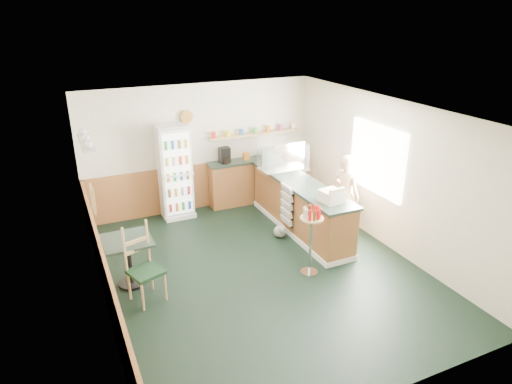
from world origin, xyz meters
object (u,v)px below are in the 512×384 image
display_case (283,158)px  shopkeeper (346,195)px  cash_register (331,196)px  condiment_stand (311,229)px  cafe_chair (144,260)px  cafe_table (128,253)px  drinks_fridge (175,172)px

display_case → shopkeeper: bearing=-60.3°
cash_register → condiment_stand: size_ratio=0.31×
condiment_stand → cafe_chair: cafe_chair is taller
display_case → shopkeeper: size_ratio=0.60×
cafe_table → display_case: bearing=21.2°
cash_register → drinks_fridge: bearing=121.0°
drinks_fridge → cafe_table: size_ratio=2.42×
display_case → shopkeeper: (0.70, -1.23, -0.48)m
condiment_stand → cafe_table: size_ratio=1.47×
condiment_stand → display_case: bearing=73.7°
condiment_stand → cafe_table: bearing=162.2°
display_case → cafe_chair: 3.75m
drinks_fridge → condiment_stand: drinks_fridge is taller
cafe_table → condiment_stand: bearing=-17.8°
display_case → cash_register: (0.00, -1.78, -0.17)m
cafe_table → cafe_chair: cafe_chair is taller
shopkeeper → cash_register: bearing=109.9°
display_case → cash_register: display_case is taller
drinks_fridge → condiment_stand: 3.42m
cash_register → condiment_stand: cash_register is taller
drinks_fridge → cafe_table: 2.67m
shopkeeper → condiment_stand: shopkeeper is taller
condiment_stand → cafe_chair: 2.65m
cash_register → cafe_chair: cash_register is taller
cash_register → shopkeeper: size_ratio=0.23×
condiment_stand → cafe_chair: size_ratio=0.98×
shopkeeper → cafe_table: size_ratio=2.00×
drinks_fridge → condiment_stand: bearing=-66.4°
display_case → shopkeeper: 1.49m
display_case → condiment_stand: display_case is taller
condiment_stand → shopkeeper: bearing=36.0°
cash_register → cafe_chair: bearing=173.8°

